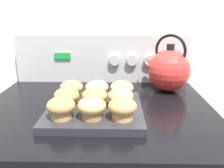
% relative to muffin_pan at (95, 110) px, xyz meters
% --- Properties ---
extents(wall_back, '(8.00, 0.05, 2.40)m').
position_rel_muffin_pan_xyz_m(wall_back, '(0.00, 0.41, 0.30)').
color(wall_back, silver).
rests_on(wall_back, ground_plane).
extents(control_panel, '(0.74, 0.07, 0.20)m').
position_rel_muffin_pan_xyz_m(control_panel, '(0.00, 0.36, 0.09)').
color(control_panel, '#B7BABF').
rests_on(control_panel, stove_range).
extents(muffin_pan, '(0.28, 0.28, 0.02)m').
position_rel_muffin_pan_xyz_m(muffin_pan, '(0.00, 0.00, 0.00)').
color(muffin_pan, '#28282D').
rests_on(muffin_pan, stove_range).
extents(muffin_r0_c0, '(0.08, 0.08, 0.06)m').
position_rel_muffin_pan_xyz_m(muffin_r0_c0, '(-0.08, -0.08, 0.04)').
color(muffin_r0_c0, tan).
rests_on(muffin_r0_c0, muffin_pan).
extents(muffin_r0_c1, '(0.08, 0.08, 0.06)m').
position_rel_muffin_pan_xyz_m(muffin_r0_c1, '(0.00, -0.08, 0.04)').
color(muffin_r0_c1, '#A37A4C').
rests_on(muffin_r0_c1, muffin_pan).
extents(muffin_r0_c2, '(0.08, 0.08, 0.06)m').
position_rel_muffin_pan_xyz_m(muffin_r0_c2, '(0.08, -0.08, 0.04)').
color(muffin_r0_c2, tan).
rests_on(muffin_r0_c2, muffin_pan).
extents(muffin_r1_c0, '(0.08, 0.08, 0.06)m').
position_rel_muffin_pan_xyz_m(muffin_r1_c0, '(-0.08, -0.00, 0.04)').
color(muffin_r1_c0, tan).
rests_on(muffin_r1_c0, muffin_pan).
extents(muffin_r1_c1, '(0.08, 0.08, 0.06)m').
position_rel_muffin_pan_xyz_m(muffin_r1_c1, '(-0.00, -0.00, 0.04)').
color(muffin_r1_c1, tan).
rests_on(muffin_r1_c1, muffin_pan).
extents(muffin_r1_c2, '(0.08, 0.08, 0.06)m').
position_rel_muffin_pan_xyz_m(muffin_r1_c2, '(0.08, -0.00, 0.04)').
color(muffin_r1_c2, tan).
rests_on(muffin_r1_c2, muffin_pan).
extents(muffin_r2_c0, '(0.08, 0.08, 0.06)m').
position_rel_muffin_pan_xyz_m(muffin_r2_c0, '(-0.08, 0.08, 0.04)').
color(muffin_r2_c0, tan).
rests_on(muffin_r2_c0, muffin_pan).
extents(muffin_r2_c1, '(0.08, 0.08, 0.06)m').
position_rel_muffin_pan_xyz_m(muffin_r2_c1, '(-0.00, 0.08, 0.04)').
color(muffin_r2_c1, '#A37A4C').
rests_on(muffin_r2_c1, muffin_pan).
extents(muffin_r2_c2, '(0.08, 0.08, 0.06)m').
position_rel_muffin_pan_xyz_m(muffin_r2_c2, '(0.08, 0.08, 0.04)').
color(muffin_r2_c2, tan).
rests_on(muffin_r2_c2, muffin_pan).
extents(tea_kettle, '(0.18, 0.16, 0.22)m').
position_rel_muffin_pan_xyz_m(tea_kettle, '(0.26, 0.23, 0.07)').
color(tea_kettle, red).
rests_on(tea_kettle, stove_range).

